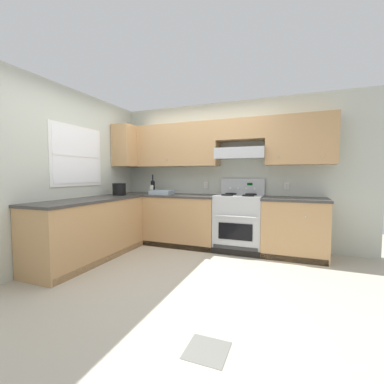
{
  "coord_description": "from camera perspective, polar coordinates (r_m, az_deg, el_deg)",
  "views": [
    {
      "loc": [
        1.53,
        -2.96,
        1.26
      ],
      "look_at": [
        0.1,
        0.7,
        1.0
      ],
      "focal_mm": 24.02,
      "sensor_mm": 36.0,
      "label": 1
    }
  ],
  "objects": [
    {
      "name": "ground_plane",
      "position": [
        3.56,
        -5.91,
        -16.95
      ],
      "size": [
        7.04,
        7.04,
        0.0
      ],
      "primitive_type": "plane",
      "color": "#B2AA99"
    },
    {
      "name": "floor_accent_tile",
      "position": [
        2.17,
        3.31,
        -31.63
      ],
      "size": [
        0.3,
        0.3,
        0.01
      ],
      "primitive_type": "cube",
      "color": "slate",
      "rests_on": "ground_plane"
    },
    {
      "name": "wall_back",
      "position": [
        4.63,
        7.24,
        6.47
      ],
      "size": [
        4.68,
        0.57,
        2.55
      ],
      "color": "beige",
      "rests_on": "ground_plane"
    },
    {
      "name": "wall_left",
      "position": [
        4.46,
        -23.18,
        4.55
      ],
      "size": [
        0.47,
        4.0,
        2.55
      ],
      "color": "beige",
      "rests_on": "ground_plane"
    },
    {
      "name": "counter_back_run",
      "position": [
        4.5,
        2.89,
        -6.57
      ],
      "size": [
        3.6,
        0.65,
        0.91
      ],
      "color": "tan",
      "rests_on": "ground_plane"
    },
    {
      "name": "counter_left_run",
      "position": [
        4.13,
        -21.65,
        -7.76
      ],
      "size": [
        0.63,
        1.91,
        0.91
      ],
      "color": "tan",
      "rests_on": "ground_plane"
    },
    {
      "name": "stove",
      "position": [
        4.36,
        10.37,
        -6.61
      ],
      "size": [
        0.76,
        0.62,
        1.2
      ],
      "color": "#B7BABC",
      "rests_on": "ground_plane"
    },
    {
      "name": "wine_bottle",
      "position": [
        4.95,
        -8.69,
        1.32
      ],
      "size": [
        0.08,
        0.08,
        0.36
      ],
      "color": "black",
      "rests_on": "counter_back_run"
    },
    {
      "name": "bowl",
      "position": [
        4.7,
        -6.74,
        -0.22
      ],
      "size": [
        0.39,
        0.28,
        0.07
      ],
      "color": "#9EADB7",
      "rests_on": "counter_back_run"
    },
    {
      "name": "bucket",
      "position": [
        4.62,
        -15.87,
        0.67
      ],
      "size": [
        0.24,
        0.24,
        0.21
      ],
      "color": "black",
      "rests_on": "counter_left_run"
    }
  ]
}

